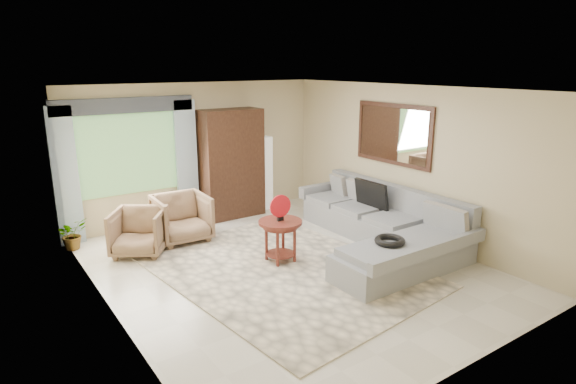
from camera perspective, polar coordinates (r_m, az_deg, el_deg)
ground at (r=7.23m, az=-0.05°, el=-8.96°), size 6.00×6.00×0.00m
area_rug at (r=7.12m, az=-0.50°, el=-9.28°), size 3.41×4.30×0.02m
sectional_sofa at (r=8.08m, az=11.16°, el=-4.44°), size 2.30×3.46×0.90m
tv_screen at (r=8.52m, az=9.84°, el=-0.29°), size 0.14×0.74×0.48m
garden_hose at (r=6.89m, az=11.98°, el=-5.66°), size 0.43×0.43×0.09m
coffee_table at (r=7.31m, az=-0.91°, el=-5.76°), size 0.66×0.66×0.66m
red_disc at (r=7.13m, az=-0.93°, el=-1.67°), size 0.34×0.06×0.34m
armchair_left at (r=7.96m, az=-17.24°, el=-4.55°), size 1.10×1.10×0.73m
armchair_right at (r=8.35m, az=-12.47°, el=-3.03°), size 0.90×0.92×0.80m
potted_plant at (r=8.59m, az=-24.22°, el=-4.57°), size 0.58×0.55×0.50m
armoire at (r=9.41m, az=-6.74°, el=3.35°), size 1.20×0.55×2.10m
floor_lamp at (r=9.91m, az=-2.78°, el=2.27°), size 0.24×0.24×1.50m
window at (r=8.87m, az=-18.49°, el=4.27°), size 1.80×0.04×1.40m
curtain_left at (r=8.61m, az=-24.87°, el=1.63°), size 0.40×0.08×2.30m
curtain_right at (r=9.18m, az=-11.92°, el=3.47°), size 0.40×0.08×2.30m
valance at (r=8.70m, az=-18.83°, el=9.71°), size 2.40×0.12×0.26m
wall_mirror at (r=8.57m, az=12.33°, el=6.72°), size 0.05×1.70×1.05m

